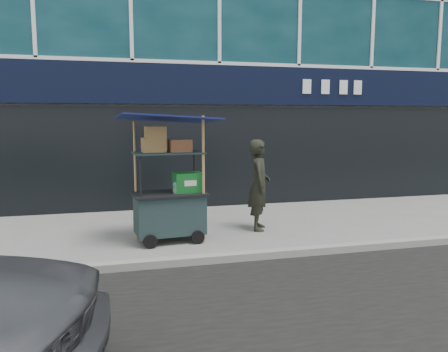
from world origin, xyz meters
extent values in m
plane|color=slate|center=(0.00, 0.00, 0.00)|extent=(80.00, 80.00, 0.00)
cube|color=gray|center=(0.00, -0.20, 0.06)|extent=(80.00, 0.18, 0.12)
cube|color=black|center=(0.00, 3.86, 2.90)|extent=(15.68, 0.06, 0.90)
cube|color=black|center=(0.00, 3.90, 1.20)|extent=(15.68, 0.04, 2.40)
cube|color=black|center=(-1.56, 1.13, 0.48)|extent=(1.21, 0.78, 0.67)
cylinder|color=black|center=(-1.93, 0.73, 0.12)|extent=(0.23, 0.07, 0.23)
cylinder|color=black|center=(-1.12, 0.81, 0.12)|extent=(0.23, 0.07, 0.23)
cube|color=black|center=(-1.56, 1.13, 0.84)|extent=(1.30, 0.86, 0.04)
cylinder|color=black|center=(-2.06, 0.79, 1.18)|extent=(0.03, 0.03, 0.72)
cylinder|color=black|center=(-1.01, 0.89, 1.18)|extent=(0.03, 0.03, 0.72)
cylinder|color=black|center=(-2.12, 1.37, 1.18)|extent=(0.03, 0.03, 0.72)
cylinder|color=black|center=(-1.06, 1.47, 1.18)|extent=(0.03, 0.03, 0.72)
cube|color=black|center=(-1.56, 1.13, 1.54)|extent=(1.21, 0.78, 0.03)
cylinder|color=#A87D4C|center=(-1.01, 0.89, 1.08)|extent=(0.05, 0.05, 2.17)
cylinder|color=#A87D4C|center=(-2.12, 1.37, 1.03)|extent=(0.04, 0.04, 2.07)
cube|color=#0B0D41|center=(-1.56, 1.13, 2.12)|extent=(1.74, 1.30, 0.19)
cube|color=#0F6018|center=(-1.23, 1.11, 1.03)|extent=(0.51, 0.38, 0.34)
cylinder|color=silver|center=(-1.49, 0.94, 0.95)|extent=(0.07, 0.07, 0.19)
cylinder|color=blue|center=(-1.49, 0.94, 1.06)|extent=(0.03, 0.03, 0.02)
cube|color=olive|center=(-1.81, 1.15, 1.68)|extent=(0.41, 0.32, 0.24)
cube|color=olive|center=(-1.36, 1.10, 1.66)|extent=(0.39, 0.30, 0.21)
cube|color=olive|center=(-1.77, 1.14, 1.89)|extent=(0.36, 0.28, 0.19)
imported|color=black|center=(0.20, 1.50, 0.87)|extent=(0.60, 0.73, 1.73)
camera|label=1|loc=(-2.46, -6.28, 2.12)|focal=35.00mm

